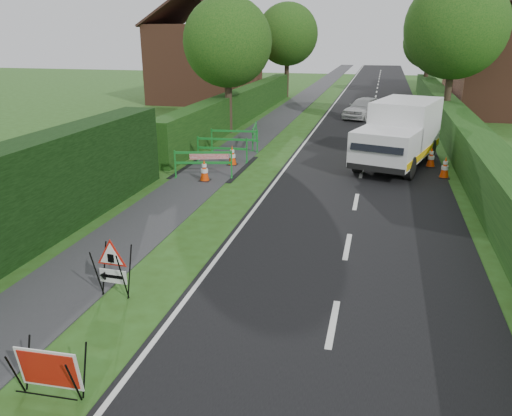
{
  "coord_description": "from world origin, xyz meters",
  "views": [
    {
      "loc": [
        3.03,
        -6.77,
        4.88
      ],
      "look_at": [
        0.37,
        3.88,
        1.03
      ],
      "focal_mm": 35.0,
      "sensor_mm": 36.0,
      "label": 1
    }
  ],
  "objects_px": {
    "red_rect_sign": "(49,370)",
    "works_van": "(400,132)",
    "hatchback_car": "(364,108)",
    "triangle_sign": "(110,264)"
  },
  "relations": [
    {
      "from": "red_rect_sign",
      "to": "works_van",
      "type": "xyz_separation_m",
      "value": [
        4.96,
        14.89,
        0.84
      ]
    },
    {
      "from": "works_van",
      "to": "hatchback_car",
      "type": "height_order",
      "value": "works_van"
    },
    {
      "from": "red_rect_sign",
      "to": "hatchback_car",
      "type": "relative_size",
      "value": 0.25
    },
    {
      "from": "red_rect_sign",
      "to": "triangle_sign",
      "type": "distance_m",
      "value": 2.85
    },
    {
      "from": "triangle_sign",
      "to": "works_van",
      "type": "xyz_separation_m",
      "value": [
        5.55,
        12.12,
        0.58
      ]
    },
    {
      "from": "triangle_sign",
      "to": "hatchback_car",
      "type": "distance_m",
      "value": 23.84
    },
    {
      "from": "hatchback_car",
      "to": "red_rect_sign",
      "type": "bearing_deg",
      "value": -76.67
    },
    {
      "from": "red_rect_sign",
      "to": "triangle_sign",
      "type": "xyz_separation_m",
      "value": [
        -0.59,
        2.77,
        0.26
      ]
    },
    {
      "from": "triangle_sign",
      "to": "works_van",
      "type": "bearing_deg",
      "value": 67.44
    },
    {
      "from": "triangle_sign",
      "to": "hatchback_car",
      "type": "relative_size",
      "value": 0.28
    }
  ]
}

